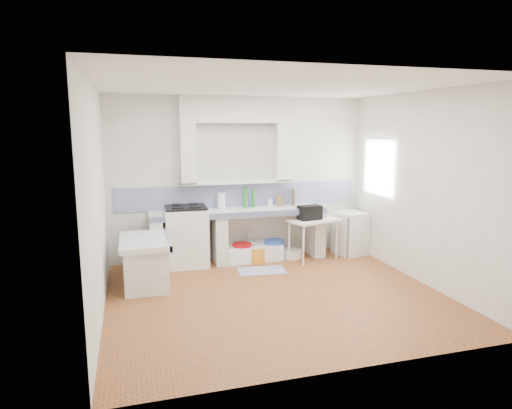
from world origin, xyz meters
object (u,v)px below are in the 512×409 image
object	(u,v)px
fridge	(350,233)
side_table	(313,239)
stove	(186,237)
sink	(251,253)

from	to	relation	value
fridge	side_table	bearing A→B (deg)	176.05
fridge	stove	bearing A→B (deg)	163.26
side_table	fridge	bearing A→B (deg)	-8.17
stove	side_table	distance (m)	2.18
stove	side_table	xyz separation A→B (m)	(2.16, -0.29, -0.13)
sink	side_table	xyz separation A→B (m)	(1.04, -0.28, 0.24)
sink	fridge	bearing A→B (deg)	-8.05
stove	fridge	size ratio (longest dim) A/B	1.26
sink	side_table	distance (m)	1.10
stove	side_table	bearing A→B (deg)	-5.65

